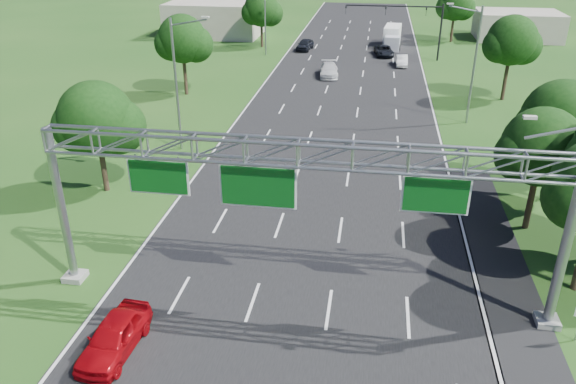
% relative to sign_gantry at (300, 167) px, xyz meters
% --- Properties ---
extents(ground, '(220.00, 220.00, 0.00)m').
position_rel_sign_gantry_xyz_m(ground, '(-0.33, 18.00, -6.89)').
color(ground, '#1B4615').
rests_on(ground, ground).
extents(road, '(18.00, 180.00, 0.02)m').
position_rel_sign_gantry_xyz_m(road, '(-0.33, 18.00, -6.89)').
color(road, black).
rests_on(road, ground).
extents(road_flare, '(3.00, 30.00, 0.02)m').
position_rel_sign_gantry_xyz_m(road_flare, '(9.87, 2.00, -6.89)').
color(road_flare, black).
rests_on(road_flare, ground).
extents(sign_gantry, '(23.50, 1.00, 9.56)m').
position_rel_sign_gantry_xyz_m(sign_gantry, '(0.00, 0.00, 0.00)').
color(sign_gantry, gray).
rests_on(sign_gantry, ground).
extents(traffic_signal, '(12.21, 0.24, 7.00)m').
position_rel_sign_gantry_xyz_m(traffic_signal, '(7.15, 53.00, -1.72)').
color(traffic_signal, black).
rests_on(traffic_signal, ground).
extents(streetlight_l_near, '(2.97, 0.22, 10.16)m').
position_rel_sign_gantry_xyz_m(streetlight_l_near, '(-11.63, 18.00, -1.31)').
color(streetlight_l_near, gray).
rests_on(streetlight_l_near, ground).
extents(streetlight_l_far, '(2.97, 0.22, 10.16)m').
position_rel_sign_gantry_xyz_m(streetlight_l_far, '(-11.63, 53.00, -1.31)').
color(streetlight_l_far, gray).
rests_on(streetlight_l_far, ground).
extents(streetlight_r_mid, '(2.97, 0.22, 10.16)m').
position_rel_sign_gantry_xyz_m(streetlight_r_mid, '(10.97, 28.00, -1.31)').
color(streetlight_r_mid, gray).
rests_on(streetlight_r_mid, ground).
extents(tree_verge_la, '(5.76, 4.80, 7.40)m').
position_rel_sign_gantry_xyz_m(tree_verge_la, '(-14.25, 10.04, -2.13)').
color(tree_verge_la, '#2D2116').
rests_on(tree_verge_la, ground).
extents(tree_verge_lb, '(5.76, 4.80, 8.06)m').
position_rel_sign_gantry_xyz_m(tree_verge_lb, '(-16.25, 33.04, -1.48)').
color(tree_verge_lb, '#2D2116').
rests_on(tree_verge_lb, ground).
extents(tree_verge_lc, '(5.76, 4.80, 7.62)m').
position_rel_sign_gantry_xyz_m(tree_verge_lc, '(-13.25, 58.04, -1.92)').
color(tree_verge_lc, '#2D2116').
rests_on(tree_verge_lc, ground).
extents(tree_verge_rd, '(5.76, 4.80, 8.28)m').
position_rel_sign_gantry_xyz_m(tree_verge_rd, '(15.75, 36.04, -1.26)').
color(tree_verge_rd, '#2D2116').
rests_on(tree_verge_rd, ground).
extents(tree_verge_re, '(5.76, 4.80, 7.84)m').
position_rel_sign_gantry_xyz_m(tree_verge_re, '(13.75, 66.04, -1.70)').
color(tree_verge_re, '#2D2116').
rests_on(tree_verge_re, ground).
extents(building_left, '(14.00, 10.00, 5.00)m').
position_rel_sign_gantry_xyz_m(building_left, '(-22.33, 66.00, -4.39)').
color(building_left, '#A29A87').
rests_on(building_left, ground).
extents(building_right, '(12.00, 9.00, 4.00)m').
position_rel_sign_gantry_xyz_m(building_right, '(23.67, 70.00, -4.89)').
color(building_right, '#A29A87').
rests_on(building_right, ground).
extents(red_coupe, '(1.98, 4.45, 1.49)m').
position_rel_sign_gantry_xyz_m(red_coupe, '(-7.07, -4.61, -6.15)').
color(red_coupe, '#A9070F').
rests_on(red_coupe, ground).
extents(car_queue_a, '(2.54, 5.19, 1.45)m').
position_rel_sign_gantry_xyz_m(car_queue_a, '(-2.42, 42.73, -6.17)').
color(car_queue_a, silver).
rests_on(car_queue_a, ground).
extents(car_queue_b, '(2.82, 5.01, 1.32)m').
position_rel_sign_gantry_xyz_m(car_queue_b, '(3.84, 54.81, -6.23)').
color(car_queue_b, black).
rests_on(car_queue_b, ground).
extents(car_queue_c, '(2.30, 4.57, 1.49)m').
position_rel_sign_gantry_xyz_m(car_queue_c, '(-7.01, 56.80, -6.14)').
color(car_queue_c, black).
rests_on(car_queue_c, ground).
extents(car_queue_d, '(1.35, 3.87, 1.28)m').
position_rel_sign_gantry_xyz_m(car_queue_d, '(6.04, 49.35, -6.25)').
color(car_queue_d, silver).
rests_on(car_queue_d, ground).
extents(box_truck, '(2.63, 7.50, 2.77)m').
position_rel_sign_gantry_xyz_m(box_truck, '(4.95, 61.21, -5.56)').
color(box_truck, white).
rests_on(box_truck, ground).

